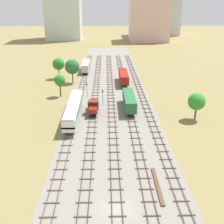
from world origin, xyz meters
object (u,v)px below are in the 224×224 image
at_px(shunter_loco_left_near, 93,105).
at_px(freight_boxcar_far_left_far, 86,66).
at_px(signal_post_near, 103,95).
at_px(freight_boxcar_centre_midfar, 124,76).
at_px(signal_post_nearest, 87,88).
at_px(freight_boxcar_centre_mid, 129,100).
at_px(passenger_coach_far_left_nearest, 73,108).

relative_size(shunter_loco_left_near, freight_boxcar_far_left_far, 0.60).
relative_size(freight_boxcar_far_left_far, signal_post_near, 3.02).
height_order(freight_boxcar_far_left_far, signal_post_near, signal_post_near).
height_order(shunter_loco_left_near, freight_boxcar_far_left_far, freight_boxcar_far_left_far).
relative_size(freight_boxcar_centre_midfar, signal_post_nearest, 3.02).
distance_m(freight_boxcar_centre_midfar, freight_boxcar_far_left_far, 23.00).
bearing_deg(signal_post_near, freight_boxcar_centre_mid, -21.82).
bearing_deg(shunter_loco_left_near, passenger_coach_far_left_nearest, -141.79).
relative_size(freight_boxcar_centre_mid, freight_boxcar_centre_midfar, 1.00).
distance_m(freight_boxcar_centre_mid, freight_boxcar_centre_midfar, 25.60).
relative_size(passenger_coach_far_left_nearest, signal_post_near, 4.74).
relative_size(shunter_loco_left_near, freight_boxcar_centre_midfar, 0.60).
relative_size(freight_boxcar_centre_mid, freight_boxcar_far_left_far, 1.00).
height_order(signal_post_nearest, signal_post_near, signal_post_nearest).
height_order(freight_boxcar_centre_mid, signal_post_near, signal_post_near).
bearing_deg(freight_boxcar_centre_midfar, passenger_coach_far_left_nearest, -113.83).
height_order(shunter_loco_left_near, freight_boxcar_centre_mid, freight_boxcar_centre_mid).
bearing_deg(signal_post_near, freight_boxcar_far_left_far, 99.81).
relative_size(passenger_coach_far_left_nearest, freight_boxcar_centre_midfar, 1.57).
bearing_deg(freight_boxcar_far_left_far, signal_post_near, -80.19).
relative_size(signal_post_nearest, signal_post_near, 1.00).
bearing_deg(signal_post_near, shunter_loco_left_near, -112.91).
bearing_deg(passenger_coach_far_left_nearest, shunter_loco_left_near, 38.21).
relative_size(freight_boxcar_centre_mid, signal_post_near, 3.02).
bearing_deg(passenger_coach_far_left_nearest, freight_boxcar_centre_midfar, 66.17).
bearing_deg(passenger_coach_far_left_nearest, freight_boxcar_centre_mid, 24.52).
distance_m(passenger_coach_far_left_nearest, signal_post_near, 11.69).
xyz_separation_m(freight_boxcar_centre_midfar, signal_post_nearest, (-11.80, -15.55, 0.54)).
distance_m(freight_boxcar_far_left_far, signal_post_nearest, 33.77).
height_order(freight_boxcar_centre_mid, freight_boxcar_far_left_far, same).
bearing_deg(freight_boxcar_centre_midfar, shunter_loco_left_near, -108.42).
relative_size(freight_boxcar_far_left_far, signal_post_nearest, 3.02).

